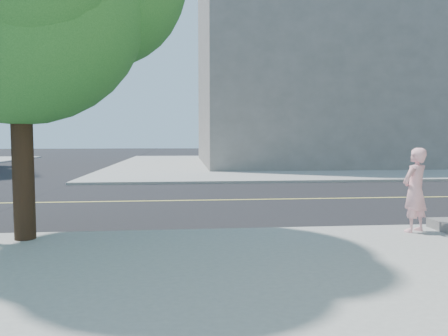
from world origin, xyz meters
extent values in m
cube|color=black|center=(0.00, 4.50, 0.01)|extent=(140.00, 9.00, 0.01)
cube|color=gray|center=(13.50, 21.50, 0.06)|extent=(29.00, 25.00, 0.12)
cube|color=slate|center=(14.00, 22.00, 7.12)|extent=(18.00, 16.00, 14.00)
imported|color=#FDAEB6|center=(7.90, -0.62, 0.90)|extent=(0.68, 0.60, 1.57)
cylinder|color=black|center=(0.88, -0.50, 1.89)|extent=(0.35, 0.35, 3.54)
camera|label=1|loc=(3.62, -8.02, 1.87)|focal=33.80mm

